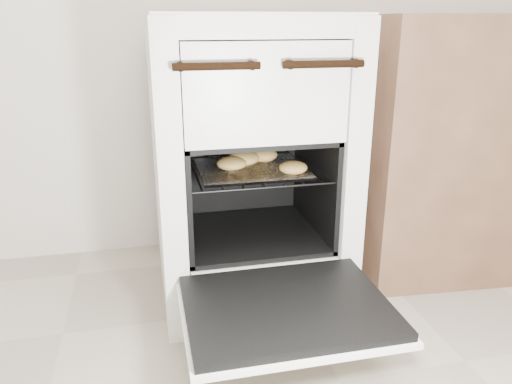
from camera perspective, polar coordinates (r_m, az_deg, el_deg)
stove at (r=1.50m, az=-1.11°, el=3.20°), size 0.53×0.60×0.82m
oven_door at (r=1.18m, az=3.54°, el=-13.19°), size 0.48×0.37×0.03m
oven_rack at (r=1.44m, az=-0.63°, el=2.66°), size 0.39×0.37×0.01m
foil_sheet at (r=1.42m, az=-0.48°, el=2.67°), size 0.30×0.27×0.01m
baked_rolls at (r=1.43m, az=-0.15°, el=3.69°), size 0.27×0.25×0.04m
counter at (r=1.87m, az=23.31°, el=5.27°), size 0.86×0.61×0.83m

